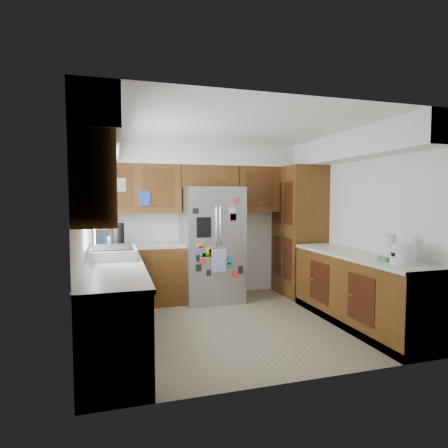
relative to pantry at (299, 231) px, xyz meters
The scene contains 12 objects.
floor 2.17m from the pantry, 142.52° to the right, with size 3.60×3.60×0.00m, color gray.
room_shell 1.94m from the pantry, 153.92° to the right, with size 3.64×3.24×2.52m.
left_counter_run 3.14m from the pantry, 158.56° to the right, with size 1.36×3.20×0.92m.
right_counter_run 1.75m from the pantry, 90.00° to the right, with size 0.63×2.25×0.92m.
pantry is the anchor object (origin of this frame).
fridge 1.51m from the pantry, behind, with size 0.90×0.79×1.80m.
bridge_cabinet 1.77m from the pantry, 169.43° to the left, with size 0.96×0.34×0.35m, color #472B0D.
fridge_top_items 1.86m from the pantry, 169.54° to the left, with size 0.76×0.28×0.26m.
sink_assembly 3.18m from the pantry, 160.65° to the right, with size 0.52×0.70×0.37m.
left_counter_clutter 2.99m from the pantry, behind, with size 0.35×0.83×0.38m.
rice_cooker 2.37m from the pantry, 90.01° to the right, with size 0.29×0.28×0.24m.
paper_towel 2.16m from the pantry, 90.11° to the right, with size 0.14×0.14×0.30m, color white.
Camera 1 is at (-1.49, -4.50, 1.63)m, focal length 30.00 mm.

